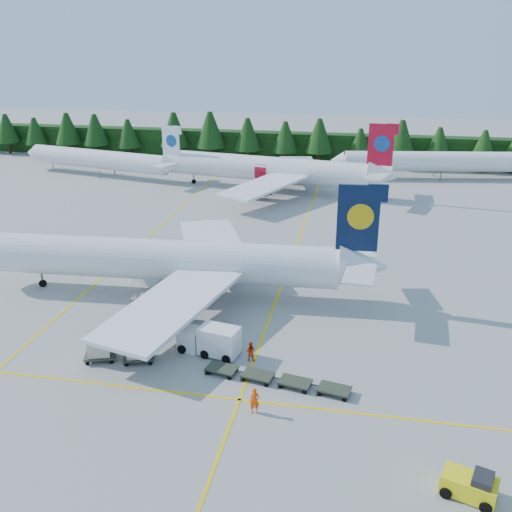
% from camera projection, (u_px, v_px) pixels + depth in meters
% --- Properties ---
extents(ground, '(320.00, 320.00, 0.00)m').
position_uv_depth(ground, '(186.00, 351.00, 48.64)').
color(ground, '#979892').
rests_on(ground, ground).
extents(taxi_stripe_a, '(0.25, 120.00, 0.01)m').
position_uv_depth(taxi_stripe_a, '(125.00, 257.00, 69.44)').
color(taxi_stripe_a, yellow).
rests_on(taxi_stripe_a, ground).
extents(taxi_stripe_b, '(0.25, 120.00, 0.01)m').
position_uv_depth(taxi_stripe_b, '(288.00, 269.00, 65.91)').
color(taxi_stripe_b, yellow).
rests_on(taxi_stripe_b, ground).
extents(taxi_stripe_cross, '(80.00, 0.25, 0.01)m').
position_uv_depth(taxi_stripe_cross, '(162.00, 391.00, 43.14)').
color(taxi_stripe_cross, yellow).
rests_on(taxi_stripe_cross, ground).
extents(treeline_hedge, '(220.00, 4.00, 6.00)m').
position_uv_depth(treeline_hedge, '(300.00, 147.00, 122.74)').
color(treeline_hedge, black).
rests_on(treeline_hedge, ground).
extents(airliner_navy, '(42.14, 34.60, 12.25)m').
position_uv_depth(airliner_navy, '(157.00, 260.00, 58.38)').
color(airliner_navy, white).
rests_on(airliner_navy, ground).
extents(airliner_red, '(42.43, 34.64, 12.41)m').
position_uv_depth(airliner_red, '(260.00, 169.00, 98.96)').
color(airliner_red, white).
rests_on(airliner_red, ground).
extents(airliner_far_left, '(35.31, 10.63, 10.41)m').
position_uv_depth(airliner_far_left, '(94.00, 158.00, 109.75)').
color(airliner_far_left, white).
rests_on(airliner_far_left, ground).
extents(airliner_far_right, '(37.02, 8.92, 10.81)m').
position_uv_depth(airliner_far_right, '(423.00, 161.00, 106.87)').
color(airliner_far_right, white).
rests_on(airliner_far_right, ground).
extents(airstairs, '(4.27, 5.71, 3.38)m').
position_uv_depth(airstairs, '(151.00, 276.00, 61.99)').
color(airstairs, white).
rests_on(airstairs, ground).
extents(service_truck, '(5.51, 2.87, 2.53)m').
position_uv_depth(service_truck, '(209.00, 340.00, 47.93)').
color(service_truck, silver).
rests_on(service_truck, ground).
extents(baggage_tug, '(3.44, 2.56, 1.65)m').
position_uv_depth(baggage_tug, '(471.00, 485.00, 32.95)').
color(baggage_tug, yellow).
rests_on(baggage_tug, ground).
extents(dolly_train, '(11.61, 3.13, 0.14)m').
position_uv_depth(dolly_train, '(276.00, 378.00, 43.93)').
color(dolly_train, '#323728').
rests_on(dolly_train, ground).
extents(uld_pair, '(6.16, 2.99, 1.92)m').
position_uv_depth(uld_pair, '(119.00, 346.00, 46.83)').
color(uld_pair, '#323728').
rests_on(uld_pair, ground).
extents(crew_a, '(0.83, 0.67, 1.97)m').
position_uv_depth(crew_a, '(255.00, 401.00, 40.30)').
color(crew_a, '#FF4805').
rests_on(crew_a, ground).
extents(crew_b, '(0.83, 0.65, 1.69)m').
position_uv_depth(crew_b, '(250.00, 351.00, 46.93)').
color(crew_b, red).
rests_on(crew_b, ground).
extents(crew_c, '(0.60, 0.77, 1.67)m').
position_uv_depth(crew_c, '(179.00, 318.00, 52.63)').
color(crew_c, red).
rests_on(crew_c, ground).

